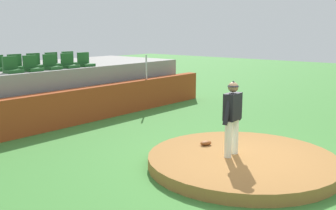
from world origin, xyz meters
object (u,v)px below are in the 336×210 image
(stadium_chair_1, at_px, (32,66))
(stadium_chair_6, at_px, (16,65))
(baseball, at_px, (236,142))
(stadium_chair_0, at_px, (12,68))
(fielding_glove, at_px, (206,143))
(stadium_chair_7, at_px, (35,63))
(stadium_chair_4, at_px, (85,62))
(stadium_chair_8, at_px, (53,62))
(stadium_chair_3, at_px, (69,63))
(pitcher, at_px, (232,113))
(stadium_chair_9, at_px, (69,61))
(stadium_chair_2, at_px, (52,65))

(stadium_chair_1, relative_size, stadium_chair_6, 1.00)
(baseball, distance_m, stadium_chair_0, 7.19)
(fielding_glove, distance_m, stadium_chair_7, 7.24)
(stadium_chair_6, bearing_deg, stadium_chair_1, 90.29)
(baseball, bearing_deg, stadium_chair_4, 84.01)
(baseball, height_order, stadium_chair_8, stadium_chair_8)
(stadium_chair_3, bearing_deg, stadium_chair_0, -1.23)
(pitcher, bearing_deg, stadium_chair_9, 74.75)
(stadium_chair_4, height_order, stadium_chair_6, same)
(stadium_chair_6, height_order, stadium_chair_9, same)
(stadium_chair_0, xyz_separation_m, stadium_chair_9, (2.80, 0.90, 0.00))
(pitcher, bearing_deg, fielding_glove, 67.41)
(fielding_glove, height_order, stadium_chair_1, stadium_chair_1)
(stadium_chair_0, distance_m, stadium_chair_7, 1.62)
(baseball, distance_m, stadium_chair_4, 6.88)
(stadium_chair_9, bearing_deg, stadium_chair_8, 3.37)
(fielding_glove, height_order, stadium_chair_8, stadium_chair_8)
(fielding_glove, bearing_deg, stadium_chair_7, -64.84)
(stadium_chair_2, bearing_deg, stadium_chair_0, -1.13)
(stadium_chair_4, xyz_separation_m, stadium_chair_7, (-1.44, 0.92, 0.00))
(stadium_chair_0, xyz_separation_m, stadium_chair_1, (0.66, -0.04, 0.00))
(pitcher, relative_size, stadium_chair_1, 3.41)
(stadium_chair_3, distance_m, stadium_chair_9, 1.18)
(pitcher, xyz_separation_m, stadium_chair_0, (-1.24, 7.06, 0.66))
(stadium_chair_2, bearing_deg, stadium_chair_4, 179.72)
(stadium_chair_2, bearing_deg, stadium_chair_9, -146.68)
(stadium_chair_2, bearing_deg, fielding_glove, 91.30)
(stadium_chair_1, bearing_deg, stadium_chair_7, -126.71)
(baseball, distance_m, stadium_chair_9, 7.78)
(stadium_chair_2, xyz_separation_m, stadium_chair_8, (0.66, 0.88, 0.00))
(stadium_chair_4, bearing_deg, fielding_glove, 78.41)
(pitcher, height_order, stadium_chair_3, stadium_chair_3)
(fielding_glove, xyz_separation_m, stadium_chair_3, (0.55, 6.13, 1.60))
(baseball, relative_size, stadium_chair_1, 0.15)
(baseball, xyz_separation_m, stadium_chair_3, (-0.01, 6.64, 1.61))
(stadium_chair_9, bearing_deg, stadium_chair_2, 33.32)
(stadium_chair_8, bearing_deg, stadium_chair_7, -2.90)
(pitcher, xyz_separation_m, stadium_chair_8, (0.81, 7.92, 0.66))
(baseball, relative_size, stadium_chair_4, 0.15)
(stadium_chair_7, xyz_separation_m, stadium_chair_8, (0.70, -0.04, 0.00))
(fielding_glove, bearing_deg, pitcher, 95.24)
(stadium_chair_8, bearing_deg, stadium_chair_2, 53.28)
(stadium_chair_4, bearing_deg, baseball, 84.01)
(pitcher, xyz_separation_m, stadium_chair_1, (-0.58, 7.03, 0.66))
(stadium_chair_2, relative_size, stadium_chair_6, 1.00)
(stadium_chair_6, bearing_deg, stadium_chair_4, 156.47)
(stadium_chair_7, bearing_deg, stadium_chair_2, 92.73)
(stadium_chair_6, height_order, stadium_chair_8, same)
(baseball, bearing_deg, stadium_chair_9, 84.70)
(stadium_chair_4, bearing_deg, pitcher, 77.52)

